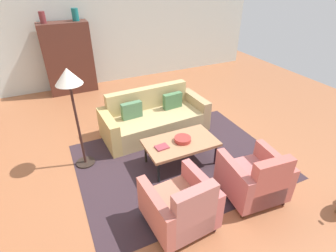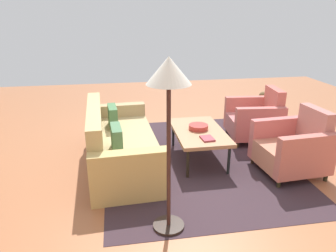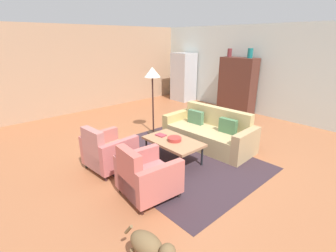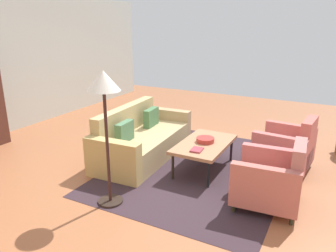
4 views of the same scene
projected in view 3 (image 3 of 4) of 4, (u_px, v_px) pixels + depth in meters
ground_plane at (185, 152)px, 5.50m from camera, size 11.26×11.26×0.00m
wall_back at (276, 72)px, 7.52m from camera, size 9.38×0.12×2.80m
wall_left at (85, 69)px, 8.30m from camera, size 0.12×7.86×2.80m
area_rug at (175, 159)px, 5.15m from camera, size 3.40×2.60×0.01m
couch at (210, 133)px, 5.78m from camera, size 2.14×1.00×0.86m
coffee_table at (173, 142)px, 4.98m from camera, size 1.20×0.70×0.45m
armchair_left at (107, 153)px, 4.68m from camera, size 0.86×0.86×0.88m
armchair_right at (145, 177)px, 3.85m from camera, size 0.87×0.87×0.88m
fruit_bowl at (174, 139)px, 4.93m from camera, size 0.28×0.28×0.07m
book_stack at (161, 135)px, 5.20m from camera, size 0.22×0.17×0.02m
cabinet at (237, 85)px, 8.22m from camera, size 1.20×0.51×1.80m
vase_tall at (230, 53)px, 8.14m from camera, size 0.14×0.14×0.27m
vase_round at (250, 53)px, 7.62m from camera, size 0.16×0.16×0.30m
refrigerator at (183, 77)px, 9.81m from camera, size 0.80×0.73×1.85m
floor_lamp at (152, 78)px, 6.12m from camera, size 0.40×0.40×1.72m
dog at (149, 246)px, 2.62m from camera, size 0.71×0.31×0.48m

